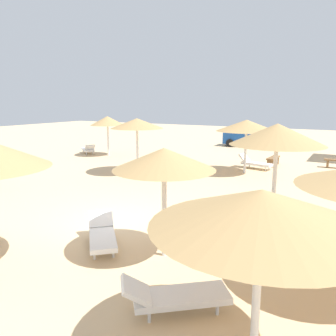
% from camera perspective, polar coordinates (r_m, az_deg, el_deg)
% --- Properties ---
extents(ground_plane, '(80.00, 80.00, 0.00)m').
position_cam_1_polar(ground_plane, '(10.63, -8.08, -9.13)').
color(ground_plane, '#DBBA8C').
extents(parasol_0, '(2.68, 2.68, 3.06)m').
position_cam_1_polar(parasol_0, '(10.07, 17.97, 5.38)').
color(parasol_0, silver).
rests_on(parasol_0, ground).
extents(parasol_1, '(3.05, 3.05, 2.54)m').
position_cam_1_polar(parasol_1, '(4.69, 15.48, -6.70)').
color(parasol_1, silver).
rests_on(parasol_1, ground).
extents(parasol_3, '(2.32, 2.32, 2.68)m').
position_cam_1_polar(parasol_3, '(23.33, -10.19, 7.84)').
color(parasol_3, silver).
rests_on(parasol_3, ground).
extents(parasol_4, '(3.08, 3.08, 2.76)m').
position_cam_1_polar(parasol_4, '(17.68, 13.12, 6.99)').
color(parasol_4, silver).
rests_on(parasol_4, ground).
extents(parasol_5, '(2.41, 2.41, 2.63)m').
position_cam_1_polar(parasol_5, '(7.75, -0.68, 1.47)').
color(parasol_5, silver).
rests_on(parasol_5, ground).
extents(parasol_7, '(2.68, 2.68, 2.83)m').
position_cam_1_polar(parasol_7, '(17.27, -5.27, 7.49)').
color(parasol_7, silver).
rests_on(parasol_7, ground).
extents(lounger_0, '(1.98, 1.46, 0.68)m').
position_cam_1_polar(lounger_0, '(9.25, 7.00, -10.19)').
color(lounger_0, white).
rests_on(lounger_0, ground).
extents(lounger_1, '(1.88, 1.70, 0.67)m').
position_cam_1_polar(lounger_1, '(6.36, 0.95, -20.74)').
color(lounger_1, white).
rests_on(lounger_1, ground).
extents(lounger_3, '(1.89, 1.63, 0.74)m').
position_cam_1_polar(lounger_3, '(24.57, -13.35, 3.08)').
color(lounger_3, white).
rests_on(lounger_3, ground).
extents(lounger_4, '(1.96, 1.02, 0.77)m').
position_cam_1_polar(lounger_4, '(19.29, 14.47, 0.86)').
color(lounger_4, white).
rests_on(lounger_4, ground).
extents(lounger_5, '(1.76, 1.83, 0.69)m').
position_cam_1_polar(lounger_5, '(9.01, -11.06, -10.92)').
color(lounger_5, white).
rests_on(lounger_5, ground).
extents(bench_1, '(0.48, 1.52, 0.49)m').
position_cam_1_polar(bench_1, '(20.52, 17.33, 1.38)').
color(bench_1, brown).
rests_on(bench_1, ground).
extents(parked_car, '(4.11, 2.21, 1.72)m').
position_cam_1_polar(parked_car, '(28.52, 13.47, 5.19)').
color(parked_car, '#194C9E').
rests_on(parked_car, ground).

